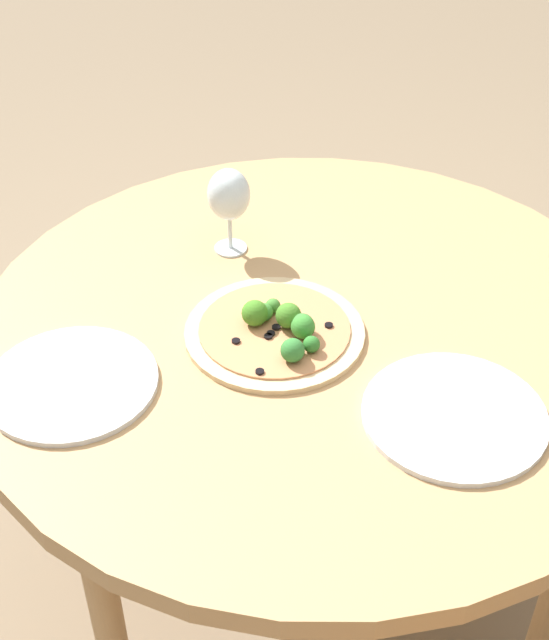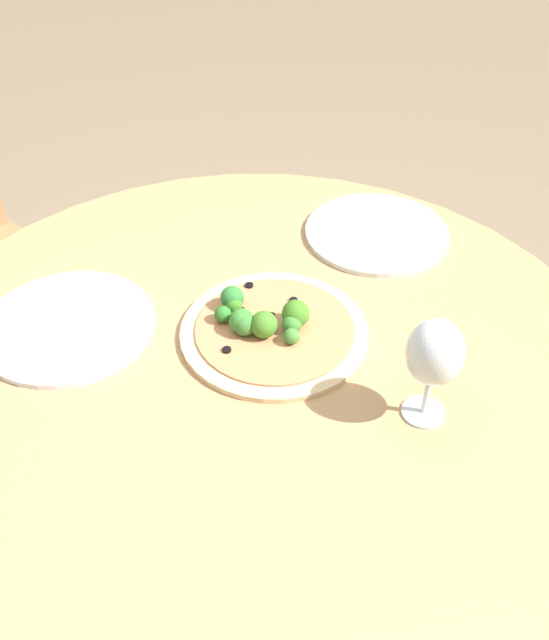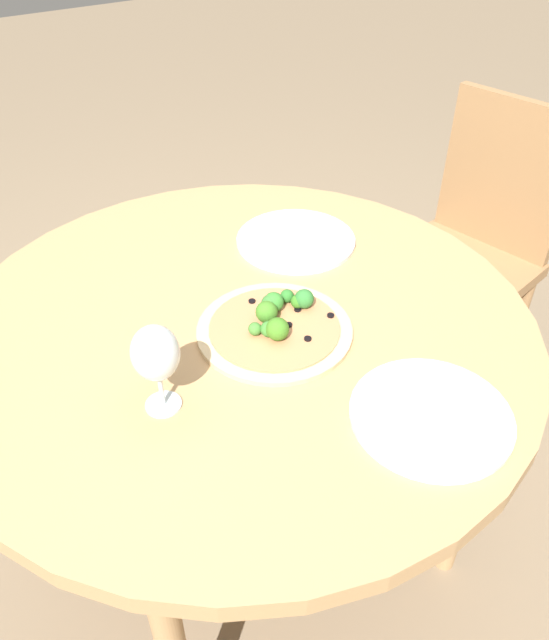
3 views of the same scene
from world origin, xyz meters
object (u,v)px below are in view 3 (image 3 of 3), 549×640
pizza (275,325)px  chair (471,245)px  wine_glass (156,355)px  plate_near (431,416)px  plate_far (296,240)px

pizza → chair: bearing=15.9°
wine_glass → plate_near: wine_glass is taller
wine_glass → pizza: bearing=13.4°
plate_far → pizza: bearing=-131.5°
pizza → plate_far: (0.22, 0.24, -0.01)m
chair → pizza: bearing=-85.4°
chair → plate_near: bearing=-64.6°
wine_glass → chair: bearing=15.3°
chair → pizza: 0.93m
chair → wine_glass: chair is taller
chair → wine_glass: size_ratio=5.37×
wine_glass → plate_far: bearing=32.5°
chair → plate_near: 0.99m
plate_near → plate_far: (0.12, 0.57, 0.00)m
chair → plate_near: size_ratio=3.34×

